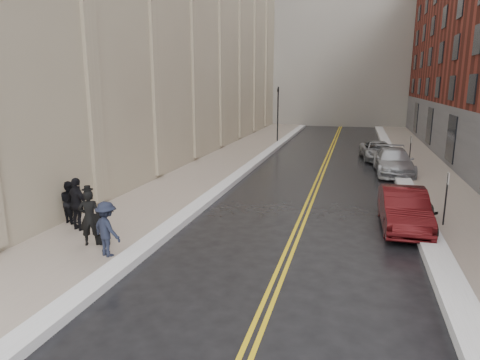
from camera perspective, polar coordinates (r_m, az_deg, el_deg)
The scene contains 18 objects.
ground at distance 11.65m, azimuth -9.46°, elevation -15.62°, with size 160.00×160.00×0.00m, color black.
sidewalk_left at distance 27.34m, azimuth -4.21°, elevation 1.28°, with size 4.00×64.00×0.15m, color gray.
sidewalk_right at distance 26.25m, azimuth 24.83°, elevation -0.37°, with size 3.00×64.00×0.15m, color gray.
lane_stripe_a at distance 25.94m, azimuth 10.29°, elevation 0.32°, with size 0.12×64.00×0.01m, color gold.
lane_stripe_b at distance 25.92m, azimuth 10.82°, elevation 0.29°, with size 0.12×64.00×0.01m, color gold.
snow_ridge_left at distance 26.67m, azimuth 0.46°, elevation 1.14°, with size 0.70×60.80×0.26m, color white.
snow_ridge_right at distance 25.97m, azimuth 20.83°, elevation 0.02°, with size 0.85×60.80×0.30m, color white.
traffic_signal at distance 39.96m, azimuth 5.07°, elevation 9.25°, with size 0.18×0.15×5.20m.
parking_sign_near at distance 18.10m, azimuth 25.79°, elevation -1.79°, with size 0.06×0.35×2.23m.
parking_sign_far at distance 29.76m, azimuth 21.76°, elevation 3.85°, with size 0.06×0.35×2.23m.
car_black at distance 17.78m, azimuth 22.28°, elevation -4.05°, with size 1.54×3.84×1.31m, color black.
car_maroon at distance 17.72m, azimuth 21.00°, elevation -3.61°, with size 1.63×4.68×1.54m, color #460C0E.
car_silver_near at distance 28.15m, azimuth 19.79°, elevation 2.34°, with size 2.18×5.36×1.56m, color #A5A7AC.
car_silver_far at distance 32.96m, azimuth 17.90°, elevation 3.73°, with size 2.24×4.86×1.35m, color #95999D.
pedestrian_main at distance 15.24m, azimuth -19.42°, elevation -4.74°, with size 0.70×0.46×1.93m, color black.
pedestrian_a at distance 17.98m, azimuth -21.73°, elevation -2.73°, with size 0.81×0.63×1.67m, color black.
pedestrian_b at distance 14.15m, azimuth -17.33°, elevation -6.25°, with size 1.15×0.66×1.77m, color black.
pedestrian_c at distance 16.95m, azimuth -20.86°, elevation -3.01°, with size 1.16×0.48×1.99m, color black.
Camera 1 is at (4.42, -9.27, 5.51)m, focal length 32.00 mm.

